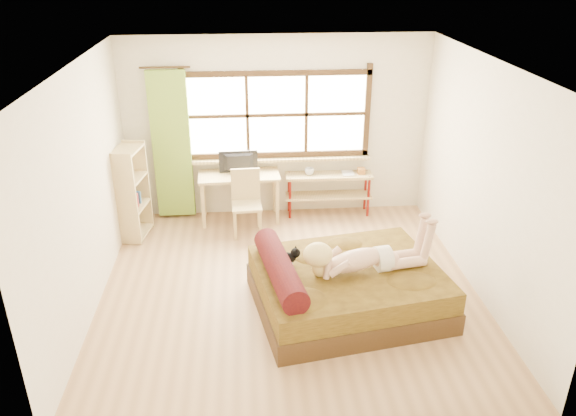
{
  "coord_description": "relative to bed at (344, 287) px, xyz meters",
  "views": [
    {
      "loc": [
        -0.47,
        -5.78,
        3.79
      ],
      "look_at": [
        0.0,
        0.2,
        0.99
      ],
      "focal_mm": 35.0,
      "sensor_mm": 36.0,
      "label": 1
    }
  ],
  "objects": [
    {
      "name": "chair",
      "position": [
        -1.08,
        2.03,
        0.24
      ],
      "size": [
        0.43,
        0.43,
        0.93
      ],
      "rotation": [
        0.0,
        0.0,
        0.04
      ],
      "color": "tan",
      "rests_on": "floor"
    },
    {
      "name": "wall_right",
      "position": [
        1.66,
        0.45,
        1.07
      ],
      "size": [
        0.0,
        4.5,
        4.5
      ],
      "primitive_type": "plane",
      "rotation": [
        1.57,
        0.0,
        -1.57
      ],
      "color": "silver",
      "rests_on": "floor"
    },
    {
      "name": "bed",
      "position": [
        0.0,
        0.0,
        0.0
      ],
      "size": [
        2.3,
        1.97,
        0.78
      ],
      "rotation": [
        0.0,
        0.0,
        0.17
      ],
      "color": "#32210F",
      "rests_on": "floor"
    },
    {
      "name": "kitten",
      "position": [
        -0.67,
        0.11,
        0.36
      ],
      "size": [
        0.32,
        0.17,
        0.25
      ],
      "primitive_type": null,
      "rotation": [
        0.0,
        0.0,
        0.17
      ],
      "color": "black",
      "rests_on": "bed"
    },
    {
      "name": "pipe_shelf",
      "position": [
        0.2,
        2.52,
        0.2
      ],
      "size": [
        1.32,
        0.36,
        0.74
      ],
      "rotation": [
        0.0,
        0.0,
        -0.02
      ],
      "color": "tan",
      "rests_on": "floor"
    },
    {
      "name": "wall_back",
      "position": [
        -0.59,
        2.7,
        1.07
      ],
      "size": [
        4.5,
        0.0,
        4.5
      ],
      "primitive_type": "plane",
      "rotation": [
        1.57,
        0.0,
        0.0
      ],
      "color": "silver",
      "rests_on": "floor"
    },
    {
      "name": "cup",
      "position": [
        -0.11,
        2.52,
        0.43
      ],
      "size": [
        0.14,
        0.14,
        0.11
      ],
      "primitive_type": "imported",
      "rotation": [
        0.0,
        0.0,
        -0.02
      ],
      "color": "gray",
      "rests_on": "pipe_shelf"
    },
    {
      "name": "wall_front",
      "position": [
        -0.59,
        -1.8,
        1.07
      ],
      "size": [
        4.5,
        0.0,
        4.5
      ],
      "primitive_type": "plane",
      "rotation": [
        -1.57,
        0.0,
        0.0
      ],
      "color": "silver",
      "rests_on": "floor"
    },
    {
      "name": "window",
      "position": [
        -0.59,
        2.67,
        1.23
      ],
      "size": [
        2.8,
        0.16,
        1.46
      ],
      "color": "#FFEDBF",
      "rests_on": "wall_back"
    },
    {
      "name": "floor",
      "position": [
        -0.59,
        0.45,
        -0.28
      ],
      "size": [
        4.5,
        4.5,
        0.0
      ],
      "primitive_type": "plane",
      "color": "#9E754C",
      "rests_on": "ground"
    },
    {
      "name": "desk",
      "position": [
        -1.17,
        2.4,
        0.37
      ],
      "size": [
        1.21,
        0.6,
        0.74
      ],
      "rotation": [
        0.0,
        0.0,
        0.04
      ],
      "color": "tan",
      "rests_on": "floor"
    },
    {
      "name": "wall_left",
      "position": [
        -2.84,
        0.45,
        1.07
      ],
      "size": [
        0.0,
        4.5,
        4.5
      ],
      "primitive_type": "plane",
      "rotation": [
        1.57,
        0.0,
        1.57
      ],
      "color": "silver",
      "rests_on": "floor"
    },
    {
      "name": "book",
      "position": [
        0.39,
        2.52,
        0.39
      ],
      "size": [
        0.18,
        0.25,
        0.02
      ],
      "primitive_type": "imported",
      "rotation": [
        0.0,
        0.0,
        -0.02
      ],
      "color": "gray",
      "rests_on": "pipe_shelf"
    },
    {
      "name": "ceiling",
      "position": [
        -0.59,
        0.45,
        2.42
      ],
      "size": [
        4.5,
        4.5,
        0.0
      ],
      "primitive_type": "plane",
      "rotation": [
        3.14,
        0.0,
        0.0
      ],
      "color": "white",
      "rests_on": "wall_back"
    },
    {
      "name": "bookshelf",
      "position": [
        -2.67,
        2.0,
        0.4
      ],
      "size": [
        0.42,
        0.63,
        1.34
      ],
      "rotation": [
        0.0,
        0.0,
        -0.17
      ],
      "color": "tan",
      "rests_on": "floor"
    },
    {
      "name": "woman",
      "position": [
        0.2,
        -0.04,
        0.54
      ],
      "size": [
        1.48,
        0.65,
        0.61
      ],
      "primitive_type": null,
      "rotation": [
        0.0,
        0.0,
        0.17
      ],
      "color": "tan",
      "rests_on": "bed"
    },
    {
      "name": "curtain",
      "position": [
        -2.14,
        2.58,
        0.87
      ],
      "size": [
        0.55,
        0.1,
        2.2
      ],
      "primitive_type": "cube",
      "color": "#5C8825",
      "rests_on": "wall_back"
    },
    {
      "name": "monitor",
      "position": [
        -1.17,
        2.45,
        0.63
      ],
      "size": [
        0.57,
        0.1,
        0.33
      ],
      "primitive_type": "imported",
      "rotation": [
        0.0,
        0.0,
        3.18
      ],
      "color": "black",
      "rests_on": "desk"
    }
  ]
}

